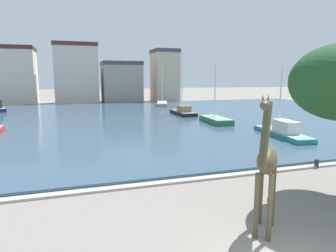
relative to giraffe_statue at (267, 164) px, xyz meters
name	(u,v)px	position (x,y,z in m)	size (l,w,h in m)	color
harbor_water	(118,118)	(-0.53, 30.02, -2.30)	(85.94, 48.30, 0.27)	#334C60
quay_edge_coping	(188,180)	(-0.53, 5.62, -2.38)	(85.94, 0.50, 0.12)	#ADA89E
giraffe_statue	(267,164)	(0.00, 0.00, 0.00)	(2.11, 2.30, 4.78)	#4C4228
sailboat_grey	(162,104)	(10.14, 45.70, -1.99)	(3.86, 7.80, 8.94)	#939399
sailboat_green	(214,120)	(9.35, 22.52, -1.98)	(2.31, 6.28, 7.02)	#236B42
sailboat_black	(182,112)	(8.58, 30.88, -1.91)	(2.12, 7.15, 8.75)	black
sailboat_teal	(279,132)	(11.29, 13.62, -1.90)	(2.86, 8.62, 6.21)	teal
mooring_bollard	(317,164)	(7.56, 5.47, -2.19)	(0.24, 0.24, 0.50)	#232326
townhouse_end_terrace	(15,75)	(-16.85, 59.85, 3.36)	(8.14, 7.63, 11.56)	beige
townhouse_wide_warehouse	(76,73)	(-4.88, 58.63, 3.83)	(8.92, 5.80, 12.51)	beige
townhouse_corner_house	(121,82)	(4.57, 58.34, 1.99)	(8.47, 7.39, 8.83)	gray
townhouse_tall_gabled	(165,76)	(14.17, 57.09, 3.37)	(5.40, 6.61, 11.58)	#C6B293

